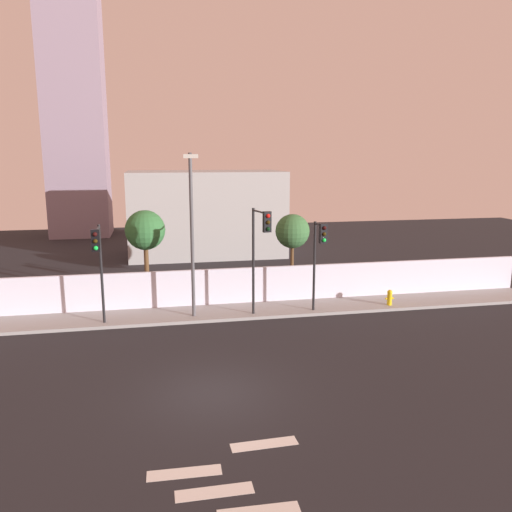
% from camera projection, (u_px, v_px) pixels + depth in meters
% --- Properties ---
extents(ground_plane, '(80.00, 80.00, 0.00)m').
position_uv_depth(ground_plane, '(213.00, 393.00, 16.51)').
color(ground_plane, black).
extents(sidewalk, '(36.00, 2.40, 0.15)m').
position_uv_depth(sidewalk, '(193.00, 314.00, 24.39)').
color(sidewalk, gray).
rests_on(sidewalk, ground).
extents(perimeter_wall, '(36.00, 0.18, 1.80)m').
position_uv_depth(perimeter_wall, '(191.00, 288.00, 25.44)').
color(perimeter_wall, silver).
rests_on(perimeter_wall, sidewalk).
extents(crosswalk_marking, '(3.97, 3.04, 0.01)m').
position_uv_depth(crosswalk_marking, '(231.00, 478.00, 12.14)').
color(crosswalk_marking, silver).
rests_on(crosswalk_marking, ground).
extents(traffic_light_left, '(0.37, 1.09, 4.32)m').
position_uv_depth(traffic_light_left, '(319.00, 248.00, 23.79)').
color(traffic_light_left, black).
rests_on(traffic_light_left, sidewalk).
extents(traffic_light_center, '(0.34, 1.85, 4.44)m').
position_uv_depth(traffic_light_center, '(98.00, 255.00, 21.49)').
color(traffic_light_center, black).
rests_on(traffic_light_center, sidewalk).
extents(traffic_light_right, '(0.55, 1.82, 5.02)m').
position_uv_depth(traffic_light_right, '(260.00, 240.00, 22.81)').
color(traffic_light_right, black).
rests_on(traffic_light_right, sidewalk).
extents(street_lamp_curbside, '(0.61, 2.10, 7.50)m').
position_uv_depth(street_lamp_curbside, '(192.00, 223.00, 22.83)').
color(street_lamp_curbside, '#4C4C51').
rests_on(street_lamp_curbside, sidewalk).
extents(fire_hydrant, '(0.44, 0.26, 0.78)m').
position_uv_depth(fire_hydrant, '(390.00, 297.00, 25.57)').
color(fire_hydrant, gold).
rests_on(fire_hydrant, sidewalk).
extents(roadside_tree_leftmost, '(2.04, 2.04, 4.80)m').
position_uv_depth(roadside_tree_leftmost, '(145.00, 231.00, 26.03)').
color(roadside_tree_leftmost, brown).
rests_on(roadside_tree_leftmost, ground).
extents(roadside_tree_midleft, '(1.85, 1.85, 4.43)m').
position_uv_depth(roadside_tree_midleft, '(292.00, 232.00, 27.57)').
color(roadside_tree_midleft, brown).
rests_on(roadside_tree_midleft, ground).
extents(low_building_distant, '(11.53, 6.00, 6.35)m').
position_uv_depth(low_building_distant, '(206.00, 213.00, 38.91)').
color(low_building_distant, '#A1A1A1').
rests_on(low_building_distant, ground).
extents(tower_on_skyline, '(5.32, 5.00, 24.33)m').
position_uv_depth(tower_on_skyline, '(75.00, 103.00, 46.67)').
color(tower_on_skyline, gray).
rests_on(tower_on_skyline, ground).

